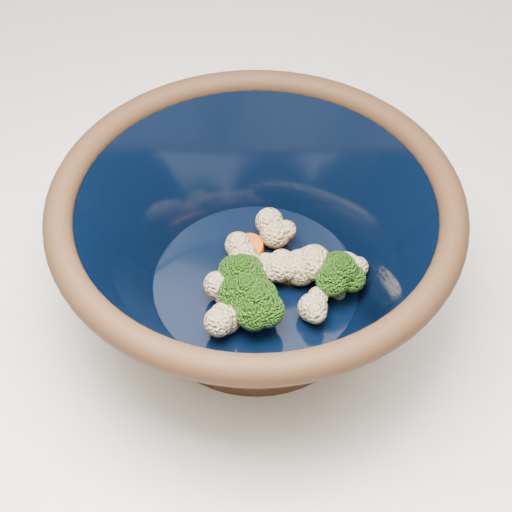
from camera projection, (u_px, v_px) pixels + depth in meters
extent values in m
cube|color=silver|center=(262.00, 439.00, 1.06)|extent=(1.20, 1.20, 0.90)
cylinder|color=black|center=(256.00, 298.00, 0.66)|extent=(0.20, 0.20, 0.01)
torus|color=black|center=(256.00, 201.00, 0.56)|extent=(0.33, 0.33, 0.02)
cylinder|color=black|center=(256.00, 282.00, 0.64)|extent=(0.19, 0.19, 0.00)
cylinder|color=#608442|center=(258.00, 318.00, 0.60)|extent=(0.01, 0.01, 0.02)
ellipsoid|color=#2F6112|center=(258.00, 301.00, 0.58)|extent=(0.04, 0.04, 0.03)
cylinder|color=#608442|center=(247.00, 307.00, 0.61)|extent=(0.01, 0.01, 0.02)
ellipsoid|color=#2F6112|center=(247.00, 290.00, 0.59)|extent=(0.04, 0.04, 0.04)
cylinder|color=#608442|center=(340.00, 288.00, 0.62)|extent=(0.01, 0.01, 0.02)
ellipsoid|color=#2F6112|center=(342.00, 271.00, 0.60)|extent=(0.04, 0.04, 0.03)
cylinder|color=#608442|center=(243.00, 288.00, 0.62)|extent=(0.01, 0.01, 0.02)
ellipsoid|color=#2F6112|center=(242.00, 271.00, 0.60)|extent=(0.04, 0.04, 0.04)
sphere|color=beige|center=(345.00, 268.00, 0.63)|extent=(0.03, 0.03, 0.03)
sphere|color=beige|center=(275.00, 233.00, 0.65)|extent=(0.03, 0.03, 0.03)
sphere|color=beige|center=(255.00, 272.00, 0.62)|extent=(0.03, 0.03, 0.03)
sphere|color=beige|center=(272.00, 268.00, 0.63)|extent=(0.03, 0.03, 0.03)
sphere|color=beige|center=(243.00, 256.00, 0.64)|extent=(0.03, 0.03, 0.03)
sphere|color=beige|center=(300.00, 268.00, 0.62)|extent=(0.03, 0.03, 0.03)
sphere|color=beige|center=(313.00, 308.00, 0.60)|extent=(0.03, 0.03, 0.03)
sphere|color=beige|center=(228.00, 292.00, 0.61)|extent=(0.03, 0.03, 0.03)
sphere|color=beige|center=(225.00, 318.00, 0.59)|extent=(0.03, 0.03, 0.03)
cylinder|color=#D44509|center=(289.00, 271.00, 0.64)|extent=(0.03, 0.03, 0.01)
cylinder|color=#D44509|center=(311.00, 261.00, 0.64)|extent=(0.03, 0.03, 0.01)
cylinder|color=#D44509|center=(250.00, 279.00, 0.63)|extent=(0.02, 0.02, 0.01)
cylinder|color=#D44509|center=(237.00, 303.00, 0.61)|extent=(0.03, 0.03, 0.01)
cylinder|color=#D44509|center=(248.00, 248.00, 0.65)|extent=(0.03, 0.03, 0.01)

